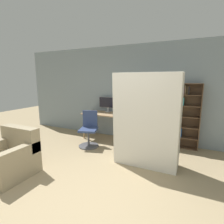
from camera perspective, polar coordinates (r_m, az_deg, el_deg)
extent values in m
plane|color=#9E8966|center=(2.75, -14.35, -29.17)|extent=(16.00, 16.00, 0.00)
cube|color=gray|center=(5.04, 9.07, 5.99)|extent=(8.00, 0.06, 2.70)
cube|color=tan|center=(5.14, -2.44, -0.53)|extent=(1.23, 0.67, 0.03)
cylinder|color=tan|center=(5.28, -9.18, -4.63)|extent=(0.05, 0.05, 0.74)
cylinder|color=tan|center=(4.76, 2.01, -6.20)|extent=(0.05, 0.05, 0.74)
cylinder|color=tan|center=(5.73, -6.07, -3.35)|extent=(0.05, 0.05, 0.74)
cylinder|color=tan|center=(5.25, 4.39, -4.62)|extent=(0.05, 0.05, 0.74)
cylinder|color=#B7B7BC|center=(5.34, -1.33, 0.18)|extent=(0.16, 0.16, 0.02)
cylinder|color=#B7B7BC|center=(5.33, -1.33, 0.90)|extent=(0.04, 0.04, 0.12)
cube|color=#B7B7BC|center=(5.30, -1.31, 3.16)|extent=(0.60, 0.02, 0.33)
cube|color=black|center=(5.30, -1.34, 3.15)|extent=(0.57, 0.03, 0.31)
cylinder|color=#4C4C51|center=(4.74, -7.60, -10.90)|extent=(0.52, 0.52, 0.03)
cylinder|color=#4C4C51|center=(4.66, -7.66, -8.44)|extent=(0.05, 0.05, 0.40)
cube|color=navy|center=(4.59, -7.73, -5.78)|extent=(0.55, 0.55, 0.05)
cube|color=navy|center=(4.72, -7.17, -2.19)|extent=(0.39, 0.16, 0.45)
cube|color=brown|center=(4.78, 19.35, -1.08)|extent=(0.02, 0.25, 1.65)
cube|color=brown|center=(4.76, 26.86, -1.68)|extent=(0.02, 0.25, 1.65)
cube|color=brown|center=(4.88, 23.16, -1.12)|extent=(0.65, 0.02, 1.65)
cube|color=brown|center=(4.98, 22.41, -10.61)|extent=(0.61, 0.22, 0.02)
cube|color=brown|center=(4.90, 22.64, -7.63)|extent=(0.61, 0.22, 0.02)
cube|color=brown|center=(4.82, 22.87, -4.55)|extent=(0.61, 0.22, 0.02)
cube|color=brown|center=(4.76, 23.10, -1.38)|extent=(0.61, 0.22, 0.02)
cube|color=brown|center=(4.72, 23.34, 1.86)|extent=(0.61, 0.22, 0.02)
cube|color=brown|center=(4.69, 23.58, 5.15)|extent=(0.61, 0.22, 0.02)
cube|color=brown|center=(4.67, 23.83, 8.47)|extent=(0.61, 0.22, 0.02)
cube|color=#287A38|center=(4.95, 19.19, -9.20)|extent=(0.02, 0.14, 0.20)
cube|color=#7A2D84|center=(4.94, 19.56, -9.20)|extent=(0.03, 0.14, 0.21)
cube|color=#232328|center=(4.95, 19.91, -9.15)|extent=(0.02, 0.15, 0.22)
cube|color=#1E4C9E|center=(4.98, 20.37, -9.17)|extent=(0.03, 0.15, 0.20)
cube|color=silver|center=(4.87, 19.47, -6.10)|extent=(0.04, 0.18, 0.21)
cube|color=brown|center=(4.88, 19.89, -6.08)|extent=(0.03, 0.17, 0.21)
cube|color=silver|center=(4.88, 20.36, -6.10)|extent=(0.03, 0.17, 0.21)
cube|color=silver|center=(4.89, 20.78, -6.17)|extent=(0.03, 0.15, 0.20)
cube|color=#7A2D84|center=(4.90, 21.14, -6.25)|extent=(0.02, 0.14, 0.19)
cube|color=#1E4C9E|center=(4.85, 21.59, -6.17)|extent=(0.03, 0.14, 0.23)
cube|color=red|center=(4.80, 19.60, -3.09)|extent=(0.03, 0.14, 0.19)
cube|color=orange|center=(4.78, 20.06, -3.22)|extent=(0.04, 0.13, 0.19)
cube|color=brown|center=(4.83, 20.66, -2.86)|extent=(0.03, 0.13, 0.23)
cube|color=#232328|center=(4.78, 20.99, -3.45)|extent=(0.03, 0.12, 0.16)
cube|color=teal|center=(4.74, 19.77, 0.28)|extent=(0.02, 0.15, 0.22)
cube|color=red|center=(4.76, 20.17, -0.12)|extent=(0.03, 0.18, 0.15)
cube|color=#232328|center=(4.77, 20.63, 0.11)|extent=(0.02, 0.18, 0.19)
cube|color=gold|center=(4.74, 20.87, 0.09)|extent=(0.02, 0.16, 0.20)
cube|color=#287A38|center=(4.78, 21.36, -0.06)|extent=(0.04, 0.15, 0.17)
cube|color=#1E4C9E|center=(4.70, 20.08, 3.41)|extent=(0.04, 0.16, 0.20)
cube|color=silver|center=(4.75, 20.69, 3.33)|extent=(0.03, 0.13, 0.18)
cube|color=#7A2D84|center=(4.67, 21.04, 3.21)|extent=(0.02, 0.12, 0.19)
cube|color=silver|center=(4.67, 21.47, 3.47)|extent=(0.04, 0.13, 0.23)
cube|color=brown|center=(4.74, 21.88, 3.17)|extent=(0.02, 0.16, 0.17)
cube|color=teal|center=(4.70, 22.30, 3.17)|extent=(0.03, 0.17, 0.19)
cube|color=#7A2D84|center=(4.71, 20.28, 6.48)|extent=(0.03, 0.17, 0.16)
cube|color=red|center=(4.71, 20.78, 6.70)|extent=(0.02, 0.15, 0.20)
cube|color=teal|center=(4.67, 21.10, 6.76)|extent=(0.03, 0.16, 0.22)
cube|color=red|center=(4.66, 21.55, 6.39)|extent=(0.03, 0.14, 0.17)
cube|color=#287A38|center=(4.67, 22.01, 6.36)|extent=(0.03, 0.16, 0.16)
cube|color=#7A2D84|center=(4.69, 22.38, 6.38)|extent=(0.02, 0.18, 0.17)
cube|color=brown|center=(4.69, 22.86, 6.67)|extent=(0.03, 0.18, 0.22)
cube|color=brown|center=(4.72, 23.42, 6.50)|extent=(0.04, 0.13, 0.20)
cube|color=#232328|center=(4.66, 23.87, 6.44)|extent=(0.02, 0.14, 0.20)
cube|color=silver|center=(3.40, 10.69, -3.28)|extent=(1.26, 0.27, 1.88)
cube|color=beige|center=(3.31, 21.24, -4.23)|extent=(0.01, 0.27, 1.84)
cube|color=silver|center=(3.68, 11.84, -2.30)|extent=(1.26, 0.24, 1.88)
cube|color=beige|center=(3.59, 21.59, -3.14)|extent=(0.01, 0.24, 1.84)
cube|color=gray|center=(3.86, -30.84, -14.59)|extent=(0.85, 0.80, 0.40)
cube|color=gray|center=(3.87, -27.75, -7.49)|extent=(0.85, 0.20, 0.45)
cube|color=gray|center=(3.48, -28.06, -11.69)|extent=(0.16, 0.80, 0.20)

